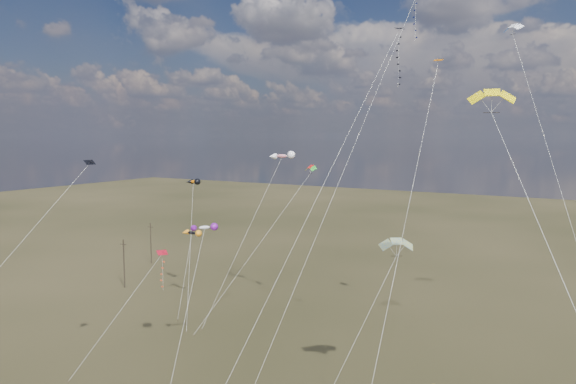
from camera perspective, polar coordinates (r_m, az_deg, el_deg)
The scene contains 15 objects.
utility_pole_near at distance 88.82m, azimuth -17.76°, elevation -7.53°, with size 1.40×0.20×8.00m.
utility_pole_far at distance 103.88m, azimuth -15.00°, elevation -5.47°, with size 1.40×0.20×8.00m.
diamond_black_high at distance 57.33m, azimuth 11.13°, elevation 12.60°, with size 9.08×24.57×36.50m.
diamond_navy_tall at distance 58.83m, azimuth 12.67°, elevation 15.62°, with size 9.05×21.54×40.08m.
diamond_black_mid at distance 51.03m, azimuth -27.34°, elevation -4.65°, with size 11.13×16.83×22.56m.
diamond_red_low at distance 59.03m, azimuth -14.14°, elevation -8.82°, with size 5.01×10.21×12.15m.
diamond_orange_center at distance 46.14m, azimuth 13.91°, elevation 1.82°, with size 1.43×17.72×32.04m.
parafoil_yellow at distance 37.56m, azimuth 21.79°, elevation 10.10°, with size 15.91×20.81×28.39m.
parafoil_blue_white at distance 60.51m, azimuth 23.82°, elevation 16.22°, with size 13.62×15.87×36.71m.
parafoil_striped at distance 47.57m, azimuth 11.98°, elevation -5.40°, with size 6.35×8.50×16.02m.
parafoil_tricolor at distance 68.29m, azimuth 2.42°, elevation 2.69°, with size 10.74×14.03×21.23m.
novelty_black_orange at distance 76.73m, azimuth -10.66°, elevation -4.50°, with size 4.63×7.35×11.18m.
novelty_orange_black at distance 76.62m, azimuth -10.49°, elevation 1.08°, with size 8.56×11.19×18.61m.
novelty_white_purple at distance 54.44m, azimuth -9.29°, elevation -4.01°, with size 6.26×13.78×15.64m.
novelty_redwhite_stripe at distance 71.90m, azimuth -0.74°, elevation 3.98°, with size 6.72×13.48×22.65m.
Camera 1 is at (26.41, -27.58, 24.72)m, focal length 32.00 mm.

